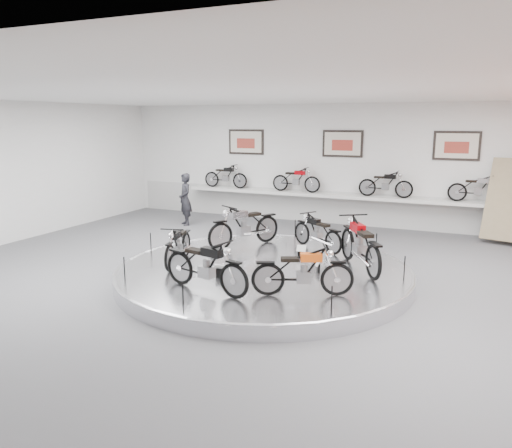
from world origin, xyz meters
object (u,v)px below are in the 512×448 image
at_px(bike_c, 244,226).
at_px(bike_a, 360,244).
at_px(bike_e, 206,265).
at_px(bike_b, 317,232).
at_px(bike_d, 178,244).
at_px(visitor, 185,199).
at_px(shelf, 339,196).
at_px(bike_f, 303,271).
at_px(display_platform, 264,274).

bearing_deg(bike_c, bike_a, 104.33).
bearing_deg(bike_e, bike_a, 60.76).
distance_m(bike_a, bike_b, 1.85).
distance_m(bike_d, visitor, 5.72).
xyz_separation_m(shelf, bike_c, (-1.16, -4.91, -0.16)).
relative_size(bike_c, bike_f, 1.16).
bearing_deg(display_platform, bike_a, 19.33).
distance_m(bike_c, bike_e, 3.47).
xyz_separation_m(bike_c, visitor, (-3.56, 2.94, 0.03)).
xyz_separation_m(bike_b, bike_f, (0.74, -3.35, 0.02)).
relative_size(bike_a, bike_e, 1.12).
height_order(display_platform, shelf, shelf).
height_order(bike_a, bike_e, bike_a).
distance_m(bike_c, bike_f, 3.83).
relative_size(shelf, bike_a, 5.75).
height_order(bike_b, bike_f, bike_f).
distance_m(bike_b, bike_d, 3.50).
xyz_separation_m(bike_b, bike_d, (-2.47, -2.48, -0.00)).
distance_m(shelf, visitor, 5.11).
xyz_separation_m(display_platform, visitor, (-4.72, 4.43, 0.72)).
bearing_deg(bike_f, bike_b, 78.96).
height_order(bike_a, visitor, visitor).
relative_size(bike_a, bike_f, 1.21).
distance_m(display_platform, bike_f, 2.04).
xyz_separation_m(bike_f, visitor, (-6.07, 5.83, 0.10)).
relative_size(bike_b, bike_d, 1.01).
bearing_deg(bike_a, bike_d, 74.61).
distance_m(shelf, bike_b, 4.49).
xyz_separation_m(bike_a, bike_f, (-0.59, -2.08, -0.10)).
height_order(bike_d, bike_f, bike_f).
xyz_separation_m(bike_d, bike_f, (3.21, -0.87, 0.02)).
xyz_separation_m(display_platform, shelf, (0.00, 6.40, 0.85)).
distance_m(bike_a, bike_f, 2.16).
distance_m(display_platform, visitor, 6.51).
bearing_deg(shelf, display_platform, -90.00).
bearing_deg(display_platform, bike_c, 127.90).
bearing_deg(bike_f, bike_d, 141.22).
bearing_deg(bike_c, shelf, -164.42).
height_order(shelf, visitor, visitor).
bearing_deg(bike_c, visitor, -100.77).
bearing_deg(shelf, bike_e, -92.57).
relative_size(display_platform, bike_b, 4.24).
bearing_deg(bike_f, bike_c, 107.60).
distance_m(bike_c, bike_d, 2.13).
height_order(bike_d, visitor, visitor).
distance_m(shelf, bike_d, 7.17).
xyz_separation_m(display_platform, bike_e, (-0.37, -1.89, 0.65)).
xyz_separation_m(shelf, bike_e, (-0.37, -8.29, -0.20)).
relative_size(shelf, bike_e, 6.47).
bearing_deg(bike_d, bike_b, 120.40).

